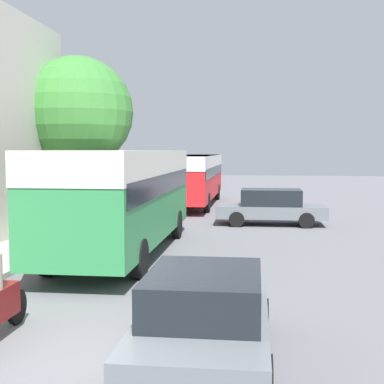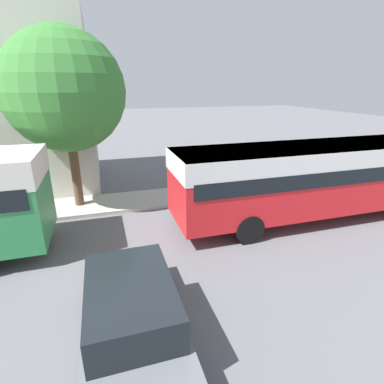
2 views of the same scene
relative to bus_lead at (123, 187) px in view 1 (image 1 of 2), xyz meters
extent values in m
plane|color=slate|center=(1.90, -8.38, -2.05)|extent=(120.00, 120.00, 0.00)
cube|color=#2D8447|center=(0.00, 0.00, -0.22)|extent=(2.56, 9.94, 2.66)
cube|color=silver|center=(0.00, 0.00, 0.71)|extent=(2.58, 9.98, 0.80)
cube|color=black|center=(0.00, 0.00, 0.12)|extent=(2.61, 9.54, 0.59)
cylinder|color=black|center=(-1.18, 3.08, -1.55)|extent=(0.28, 1.00, 1.00)
cylinder|color=black|center=(1.18, 3.08, -1.55)|extent=(0.28, 1.00, 1.00)
cylinder|color=black|center=(-1.18, -3.08, -1.55)|extent=(0.28, 1.00, 1.00)
cylinder|color=black|center=(1.18, -3.08, -1.55)|extent=(0.28, 1.00, 1.00)
cube|color=red|center=(0.35, 14.65, -0.36)|extent=(2.57, 11.43, 2.37)
cube|color=white|center=(0.35, 14.65, 0.47)|extent=(2.59, 11.49, 0.71)
cube|color=black|center=(0.35, 14.65, -0.06)|extent=(2.62, 10.97, 0.52)
cylinder|color=black|center=(-0.83, 18.19, -1.55)|extent=(0.28, 1.00, 1.00)
cylinder|color=black|center=(1.53, 18.19, -1.55)|extent=(0.28, 1.00, 1.00)
cylinder|color=black|center=(-0.83, 11.11, -1.55)|extent=(0.28, 1.00, 1.00)
cylinder|color=black|center=(1.53, 11.11, -1.55)|extent=(0.28, 1.00, 1.00)
cylinder|color=black|center=(-0.30, -6.71, -1.73)|extent=(0.10, 0.64, 0.64)
cube|color=slate|center=(3.27, -8.06, -1.51)|extent=(1.89, 4.08, 0.44)
cube|color=black|center=(3.27, -8.06, -0.98)|extent=(1.66, 2.24, 0.62)
cylinder|color=black|center=(4.14, -9.33, -1.73)|extent=(0.22, 0.64, 0.64)
cylinder|color=black|center=(2.40, -9.33, -1.73)|extent=(0.22, 0.64, 0.64)
cylinder|color=black|center=(4.14, -6.80, -1.73)|extent=(0.22, 0.64, 0.64)
cylinder|color=black|center=(2.40, -6.80, -1.73)|extent=(0.22, 0.64, 0.64)
cube|color=slate|center=(4.64, 6.97, -1.47)|extent=(4.58, 1.83, 0.51)
cube|color=black|center=(4.64, 6.97, -0.87)|extent=(2.52, 1.61, 0.68)
cylinder|color=black|center=(3.22, 6.13, -1.73)|extent=(0.64, 0.22, 0.64)
cylinder|color=black|center=(3.22, 7.81, -1.73)|extent=(0.64, 0.22, 0.64)
cylinder|color=black|center=(6.06, 6.13, -1.73)|extent=(0.64, 0.22, 0.64)
cylinder|color=black|center=(6.06, 7.81, -1.73)|extent=(0.64, 0.22, 0.64)
cylinder|color=brown|center=(-3.31, 5.61, -0.46)|extent=(0.36, 0.36, 2.88)
sphere|color=#387A33|center=(-3.31, 5.61, 2.69)|extent=(4.55, 4.55, 4.55)
camera|label=1|loc=(4.03, -15.82, 1.12)|focal=50.00mm
camera|label=2|loc=(9.43, 6.74, 2.94)|focal=28.00mm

